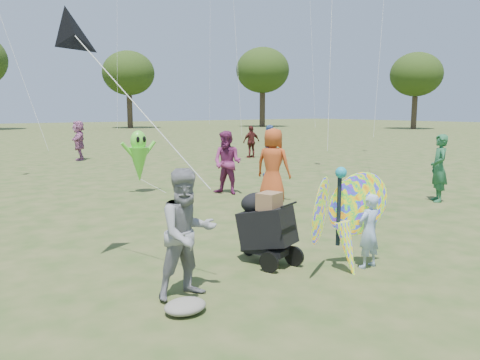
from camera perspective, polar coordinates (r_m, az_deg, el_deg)
name	(u,v)px	position (r m, az deg, el deg)	size (l,w,h in m)	color
ground	(308,262)	(7.31, 8.29, -9.87)	(160.00, 160.00, 0.00)	#51592B
child_girl	(369,231)	(7.11, 15.41, -6.01)	(0.40, 0.26, 1.10)	#93AAD0
adult_man	(187,233)	(5.78, -6.42, -6.50)	(0.78, 0.61, 1.61)	gray
grey_bag	(185,306)	(5.56, -6.70, -15.04)	(0.50, 0.41, 0.16)	slate
crowd_a	(273,165)	(11.84, 4.04, 1.88)	(0.90, 0.59, 1.84)	#AA421B
crowd_c	(270,150)	(16.29, 3.67, 3.61)	(1.04, 0.43, 1.78)	#33518D
crowd_e	(227,163)	(12.74, -1.55, 2.12)	(0.84, 0.65, 1.73)	#7A285C
crowd_f	(439,168)	(12.72, 23.08, 1.34)	(0.62, 0.41, 1.69)	#235E39
crowd_h	(251,142)	(22.47, 1.39, 4.69)	(0.90, 0.37, 1.54)	#491A18
crowd_j	(79,140)	(22.59, -19.06, 4.59)	(1.67, 0.53, 1.80)	#A65F8D
jogging_stroller	(265,223)	(7.07, 3.08, -5.24)	(0.73, 1.13, 1.09)	black
butterfly_kite	(343,220)	(6.77, 12.40, -4.82)	(1.74, 0.75, 1.72)	#FF2B28
delta_kite_rig	(75,36)	(6.94, -19.47, 16.24)	(1.59, 1.94, 2.42)	black
alien_kite	(139,158)	(13.17, -12.21, 2.60)	(1.12, 0.69, 1.74)	#5CDC33
tree_line	(6,61)	(50.88, -26.66, 12.87)	(91.78, 33.60, 10.79)	#3A2D21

